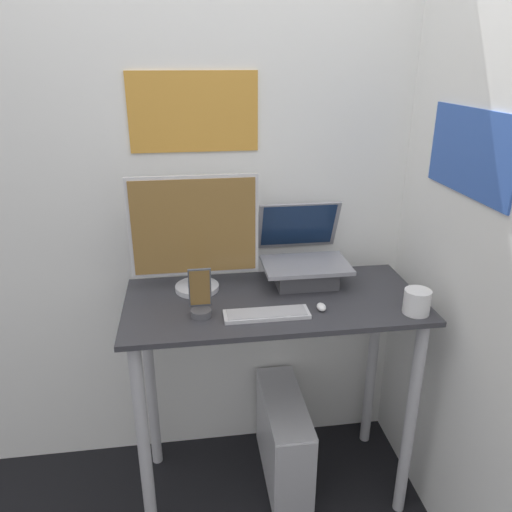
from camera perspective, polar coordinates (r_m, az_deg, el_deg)
name	(u,v)px	position (r m, az deg, el deg)	size (l,w,h in m)	color
wall_back	(260,180)	(2.10, 0.51, 8.70)	(6.00, 0.06, 2.60)	white
wall_side_right	(488,216)	(1.77, 25.03, 4.13)	(0.06, 6.00, 2.60)	white
desk	(273,343)	(2.00, 1.99, -9.89)	(1.13, 0.52, 0.92)	#333338
laptop	(304,263)	(2.03, 5.51, -0.82)	(0.34, 0.32, 0.31)	#4C4C51
monitor	(195,237)	(1.91, -7.02, 2.21)	(0.49, 0.17, 0.46)	silver
keyboard	(267,314)	(1.78, 1.22, -6.65)	(0.31, 0.09, 0.02)	silver
mouse	(321,307)	(1.83, 7.48, -5.80)	(0.03, 0.05, 0.02)	white
cell_phone	(201,301)	(1.77, -6.36, -5.18)	(0.08, 0.07, 0.18)	#4C4C51
computer_tower	(284,438)	(2.36, 3.17, -20.10)	(0.17, 0.51, 0.40)	silver
mug	(417,302)	(1.87, 17.91, -4.99)	(0.10, 0.10, 0.09)	white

